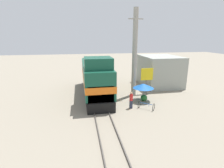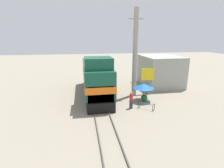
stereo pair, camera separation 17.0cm
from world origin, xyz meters
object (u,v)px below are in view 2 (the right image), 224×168
(locomotive, at_px, (96,78))
(vendor_umbrella, at_px, (144,86))
(bicycle, at_px, (146,106))
(billboard_sign, at_px, (147,76))
(person_bystander, at_px, (131,99))
(utility_pole, at_px, (135,54))

(locomotive, relative_size, vendor_umbrella, 5.23)
(vendor_umbrella, height_order, bicycle, vendor_umbrella)
(locomotive, height_order, vendor_umbrella, locomotive)
(billboard_sign, distance_m, person_bystander, 5.79)
(utility_pole, height_order, vendor_umbrella, utility_pole)
(person_bystander, bearing_deg, locomotive, 122.87)
(locomotive, distance_m, bicycle, 7.47)
(vendor_umbrella, relative_size, billboard_sign, 0.70)
(vendor_umbrella, relative_size, person_bystander, 1.33)
(vendor_umbrella, bearing_deg, billboard_sign, 61.03)
(vendor_umbrella, bearing_deg, locomotive, 150.32)
(billboard_sign, bearing_deg, person_bystander, -127.49)
(billboard_sign, bearing_deg, utility_pole, -170.72)
(utility_pole, height_order, person_bystander, utility_pole)
(bicycle, bearing_deg, vendor_umbrella, 26.91)
(billboard_sign, height_order, bicycle, billboard_sign)
(locomotive, xyz_separation_m, person_bystander, (3.22, -4.98, -1.22))
(vendor_umbrella, distance_m, bicycle, 2.92)
(locomotive, distance_m, vendor_umbrella, 6.07)
(utility_pole, distance_m, vendor_umbrella, 4.17)
(utility_pole, height_order, billboard_sign, utility_pole)
(vendor_umbrella, bearing_deg, bicycle, -102.30)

